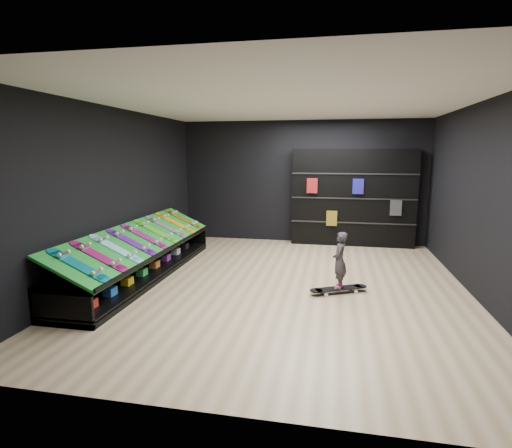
% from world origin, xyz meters
% --- Properties ---
extents(floor, '(6.00, 7.00, 0.01)m').
position_xyz_m(floor, '(0.00, 0.00, 0.00)').
color(floor, tan).
rests_on(floor, ground).
extents(ceiling, '(6.00, 7.00, 0.01)m').
position_xyz_m(ceiling, '(0.00, 0.00, 3.00)').
color(ceiling, white).
rests_on(ceiling, ground).
extents(wall_back, '(6.00, 0.02, 3.00)m').
position_xyz_m(wall_back, '(0.00, 3.50, 1.50)').
color(wall_back, black).
rests_on(wall_back, ground).
extents(wall_front, '(6.00, 0.02, 3.00)m').
position_xyz_m(wall_front, '(0.00, -3.50, 1.50)').
color(wall_front, black).
rests_on(wall_front, ground).
extents(wall_left, '(0.02, 7.00, 3.00)m').
position_xyz_m(wall_left, '(-3.00, 0.00, 1.50)').
color(wall_left, black).
rests_on(wall_left, ground).
extents(wall_right, '(0.02, 7.00, 3.00)m').
position_xyz_m(wall_right, '(3.00, 0.00, 1.50)').
color(wall_right, black).
rests_on(wall_right, ground).
extents(display_rack, '(0.90, 4.50, 0.50)m').
position_xyz_m(display_rack, '(-2.55, 0.00, 0.25)').
color(display_rack, black).
rests_on(display_rack, ground).
extents(turf_ramp, '(0.92, 4.50, 0.46)m').
position_xyz_m(turf_ramp, '(-2.50, 0.00, 0.71)').
color(turf_ramp, '#116C1E').
rests_on(turf_ramp, display_rack).
extents(back_shelving, '(2.89, 0.34, 2.31)m').
position_xyz_m(back_shelving, '(1.25, 3.32, 1.16)').
color(back_shelving, black).
rests_on(back_shelving, ground).
extents(floor_skateboard, '(0.97, 0.64, 0.09)m').
position_xyz_m(floor_skateboard, '(0.93, -0.23, 0.04)').
color(floor_skateboard, black).
rests_on(floor_skateboard, ground).
extents(child, '(0.17, 0.22, 0.55)m').
position_xyz_m(child, '(0.93, -0.23, 0.36)').
color(child, black).
rests_on(child, floor_skateboard).
extents(display_board_0, '(0.93, 0.22, 0.50)m').
position_xyz_m(display_board_0, '(-2.49, -1.90, 0.74)').
color(display_board_0, '#0C8C99').
rests_on(display_board_0, turf_ramp).
extents(display_board_1, '(0.93, 0.22, 0.50)m').
position_xyz_m(display_board_1, '(-2.49, -1.42, 0.74)').
color(display_board_1, '#E5198C').
rests_on(display_board_1, turf_ramp).
extents(display_board_2, '(0.93, 0.22, 0.50)m').
position_xyz_m(display_board_2, '(-2.49, -0.95, 0.74)').
color(display_board_2, '#0CB2E5').
rests_on(display_board_2, turf_ramp).
extents(display_board_3, '(0.93, 0.22, 0.50)m').
position_xyz_m(display_board_3, '(-2.49, -0.48, 0.74)').
color(display_board_3, purple).
rests_on(display_board_3, turf_ramp).
extents(display_board_4, '(0.93, 0.22, 0.50)m').
position_xyz_m(display_board_4, '(-2.49, 0.00, 0.74)').
color(display_board_4, '#2626BF').
rests_on(display_board_4, turf_ramp).
extents(display_board_5, '(0.93, 0.22, 0.50)m').
position_xyz_m(display_board_5, '(-2.49, 0.48, 0.74)').
color(display_board_5, green).
rests_on(display_board_5, turf_ramp).
extents(display_board_6, '(0.93, 0.22, 0.50)m').
position_xyz_m(display_board_6, '(-2.49, 0.95, 0.74)').
color(display_board_6, black).
rests_on(display_board_6, turf_ramp).
extents(display_board_7, '(0.93, 0.22, 0.50)m').
position_xyz_m(display_board_7, '(-2.49, 1.42, 0.74)').
color(display_board_7, orange).
rests_on(display_board_7, turf_ramp).
extents(display_board_8, '(0.93, 0.22, 0.50)m').
position_xyz_m(display_board_8, '(-2.49, 1.90, 0.74)').
color(display_board_8, yellow).
rests_on(display_board_8, turf_ramp).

